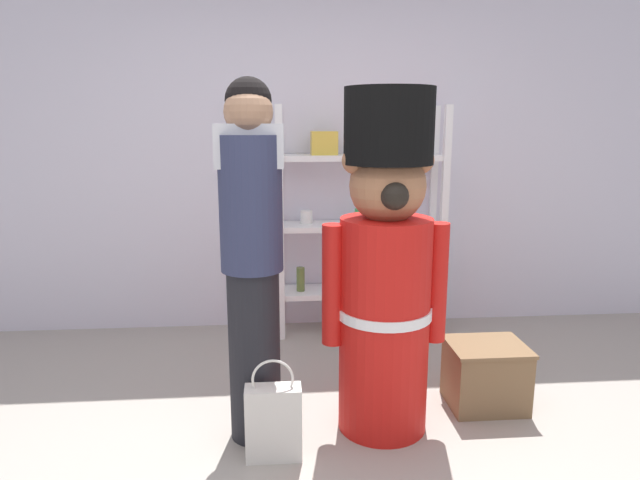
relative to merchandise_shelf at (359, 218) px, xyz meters
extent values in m
cube|color=silver|center=(-0.42, 0.22, 0.44)|extent=(6.40, 0.12, 2.60)
cube|color=white|center=(-0.59, -0.15, -0.02)|extent=(0.05, 0.05, 1.67)
cube|color=white|center=(0.59, -0.15, -0.02)|extent=(0.05, 0.05, 1.67)
cube|color=white|center=(-0.59, 0.15, -0.02)|extent=(0.05, 0.05, 1.67)
cube|color=white|center=(0.59, 0.15, -0.02)|extent=(0.05, 0.05, 1.67)
cube|color=white|center=(0.00, 0.00, -0.56)|extent=(1.18, 0.30, 0.04)
cube|color=white|center=(0.00, 0.00, -0.06)|extent=(1.18, 0.30, 0.04)
cube|color=white|center=(0.00, 0.00, 0.44)|extent=(1.18, 0.30, 0.04)
cylinder|color=white|center=(-0.39, 0.02, 0.01)|extent=(0.09, 0.09, 0.10)
cylinder|color=green|center=(0.00, -0.01, 0.02)|extent=(0.08, 0.08, 0.11)
cylinder|color=pink|center=(0.39, 0.02, 0.02)|extent=(0.07, 0.07, 0.11)
cylinder|color=#596B33|center=(-0.44, -0.02, -0.45)|extent=(0.06, 0.06, 0.18)
cylinder|color=navy|center=(-0.15, -0.02, -0.46)|extent=(0.07, 0.07, 0.17)
cylinder|color=#B27226|center=(0.15, 0.02, -0.44)|extent=(0.06, 0.06, 0.19)
cylinder|color=silver|center=(0.44, 0.00, -0.42)|extent=(0.08, 0.08, 0.23)
cube|color=gold|center=(-0.26, 0.00, 0.55)|extent=(0.19, 0.15, 0.17)
cube|color=#B21E2D|center=(0.27, 0.00, 0.53)|extent=(0.17, 0.14, 0.14)
cylinder|color=red|center=(-0.08, -1.39, -0.31)|extent=(0.45, 0.45, 1.10)
cylinder|color=white|center=(-0.08, -1.39, -0.23)|extent=(0.47, 0.47, 0.05)
sphere|color=#A46B47|center=(-0.08, -1.39, 0.40)|extent=(0.37, 0.37, 0.37)
sphere|color=#A46B47|center=(-0.24, -1.39, 0.52)|extent=(0.13, 0.13, 0.13)
sphere|color=#A46B47|center=(0.07, -1.39, 0.52)|extent=(0.13, 0.13, 0.13)
cylinder|color=black|center=(-0.08, -1.39, 0.68)|extent=(0.42, 0.42, 0.36)
cylinder|color=red|center=(-0.34, -1.39, -0.09)|extent=(0.11, 0.11, 0.60)
cylinder|color=red|center=(0.18, -1.39, -0.09)|extent=(0.11, 0.11, 0.60)
sphere|color=black|center=(-0.08, -1.56, 0.37)|extent=(0.13, 0.13, 0.13)
cylinder|color=black|center=(-0.73, -1.42, -0.43)|extent=(0.25, 0.25, 0.86)
cylinder|color=#2D3351|center=(-0.73, -1.42, 0.32)|extent=(0.30, 0.30, 0.63)
sphere|color=#A37556|center=(-0.73, -1.42, 0.74)|extent=(0.22, 0.22, 0.22)
cube|color=silver|center=(-0.73, -1.48, 0.59)|extent=(0.31, 0.04, 0.20)
sphere|color=black|center=(-0.73, -1.40, 0.79)|extent=(0.21, 0.21, 0.21)
cube|color=silver|center=(-0.64, -1.64, -0.68)|extent=(0.26, 0.12, 0.36)
torus|color=silver|center=(-0.64, -1.64, -0.46)|extent=(0.20, 0.01, 0.20)
cube|color=brown|center=(0.53, -1.23, -0.69)|extent=(0.40, 0.34, 0.34)
cube|color=brown|center=(0.53, -1.23, -0.51)|extent=(0.42, 0.35, 0.02)
camera|label=1|loc=(-0.62, -4.01, 0.69)|focal=31.34mm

